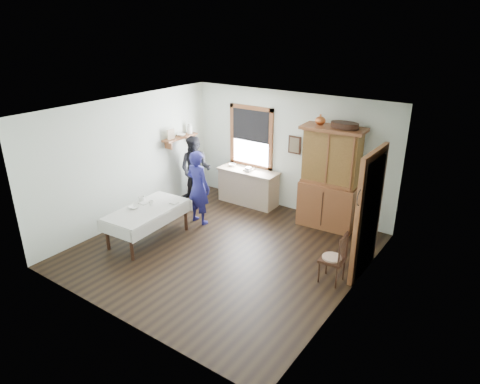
# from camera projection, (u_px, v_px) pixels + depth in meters

# --- Properties ---
(room) EXTENTS (5.01, 5.01, 2.70)m
(room) POSITION_uv_depth(u_px,v_px,m) (222.00, 185.00, 7.73)
(room) COLOR black
(room) RESTS_ON ground
(window) EXTENTS (1.18, 0.07, 1.48)m
(window) POSITION_uv_depth(u_px,v_px,m) (251.00, 134.00, 10.02)
(window) COLOR white
(window) RESTS_ON room
(doorway) EXTENTS (0.09, 1.14, 2.22)m
(doorway) POSITION_uv_depth(u_px,v_px,m) (370.00, 211.00, 7.14)
(doorway) COLOR #473C33
(doorway) RESTS_ON room
(wall_shelf) EXTENTS (0.24, 1.00, 0.44)m
(wall_shelf) POSITION_uv_depth(u_px,v_px,m) (181.00, 136.00, 10.07)
(wall_shelf) COLOR #95552E
(wall_shelf) RESTS_ON room
(framed_picture) EXTENTS (0.30, 0.04, 0.40)m
(framed_picture) POSITION_uv_depth(u_px,v_px,m) (294.00, 145.00, 9.44)
(framed_picture) COLOR #371D13
(framed_picture) RESTS_ON room
(rug_beater) EXTENTS (0.01, 0.27, 0.27)m
(rug_beater) POSITION_uv_depth(u_px,v_px,m) (361.00, 190.00, 6.51)
(rug_beater) COLOR black
(rug_beater) RESTS_ON room
(work_counter) EXTENTS (1.47, 0.58, 0.84)m
(work_counter) POSITION_uv_depth(u_px,v_px,m) (248.00, 187.00, 10.20)
(work_counter) COLOR tan
(work_counter) RESTS_ON room
(china_hutch) EXTENTS (1.31, 0.69, 2.16)m
(china_hutch) POSITION_uv_depth(u_px,v_px,m) (330.00, 178.00, 8.82)
(china_hutch) COLOR #95552E
(china_hutch) RESTS_ON room
(dining_table) EXTENTS (0.99, 1.75, 0.68)m
(dining_table) POSITION_uv_depth(u_px,v_px,m) (148.00, 224.00, 8.53)
(dining_table) COLOR silver
(dining_table) RESTS_ON room
(spindle_chair) EXTENTS (0.45, 0.45, 0.92)m
(spindle_chair) POSITION_uv_depth(u_px,v_px,m) (333.00, 257.00, 7.11)
(spindle_chair) COLOR #371D13
(spindle_chair) RESTS_ON room
(pail) EXTENTS (0.30, 0.30, 0.28)m
(pail) POSITION_uv_depth(u_px,v_px,m) (304.00, 215.00, 9.36)
(pail) COLOR gray
(pail) RESTS_ON room
(wicker_basket) EXTENTS (0.33, 0.24, 0.20)m
(wicker_basket) POSITION_uv_depth(u_px,v_px,m) (306.00, 218.00, 9.32)
(wicker_basket) COLOR tan
(wicker_basket) RESTS_ON room
(woman_blue) EXTENTS (0.57, 0.40, 1.50)m
(woman_blue) POSITION_uv_depth(u_px,v_px,m) (198.00, 190.00, 9.11)
(woman_blue) COLOR navy
(woman_blue) RESTS_ON room
(figure_dark) EXTENTS (0.88, 0.79, 1.48)m
(figure_dark) POSITION_uv_depth(u_px,v_px,m) (196.00, 172.00, 10.23)
(figure_dark) COLOR black
(figure_dark) RESTS_ON room
(table_cup_a) EXTENTS (0.14, 0.14, 0.11)m
(table_cup_a) POSITION_uv_depth(u_px,v_px,m) (142.00, 199.00, 8.71)
(table_cup_a) COLOR white
(table_cup_a) RESTS_ON dining_table
(table_cup_b) EXTENTS (0.12, 0.12, 0.09)m
(table_cup_b) POSITION_uv_depth(u_px,v_px,m) (151.00, 203.00, 8.54)
(table_cup_b) COLOR white
(table_cup_b) RESTS_ON dining_table
(table_bowl) EXTENTS (0.26, 0.26, 0.06)m
(table_bowl) POSITION_uv_depth(u_px,v_px,m) (134.00, 207.00, 8.39)
(table_bowl) COLOR white
(table_bowl) RESTS_ON dining_table
(counter_book) EXTENTS (0.20, 0.25, 0.02)m
(counter_book) POSITION_uv_depth(u_px,v_px,m) (246.00, 169.00, 10.11)
(counter_book) COLOR brown
(counter_book) RESTS_ON work_counter
(counter_bowl) EXTENTS (0.18, 0.18, 0.06)m
(counter_bowl) POSITION_uv_depth(u_px,v_px,m) (232.00, 165.00, 10.30)
(counter_bowl) COLOR white
(counter_bowl) RESTS_ON work_counter
(shelf_bowl) EXTENTS (0.22, 0.22, 0.05)m
(shelf_bowl) POSITION_uv_depth(u_px,v_px,m) (181.00, 135.00, 10.07)
(shelf_bowl) COLOR white
(shelf_bowl) RESTS_ON wall_shelf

